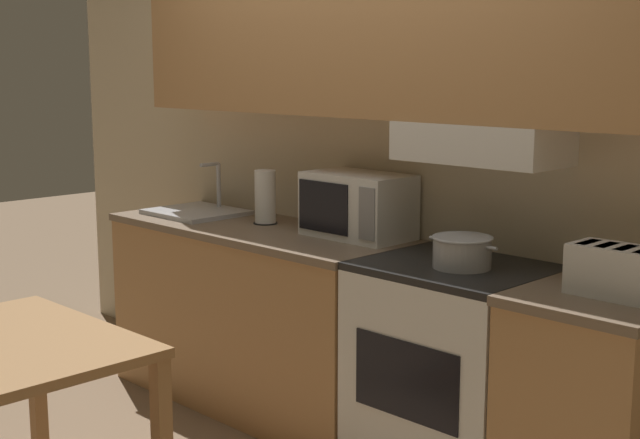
{
  "coord_description": "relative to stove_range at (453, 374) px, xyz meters",
  "views": [
    {
      "loc": [
        2.66,
        -3.16,
        1.71
      ],
      "look_at": [
        0.05,
        -0.56,
        1.07
      ],
      "focal_mm": 50.0,
      "sensor_mm": 36.0,
      "label": 1
    }
  ],
  "objects": [
    {
      "name": "lower_counter_main",
      "position": [
        -1.22,
        -0.0,
        0.0
      ],
      "size": [
        1.7,
        0.64,
        0.92
      ],
      "color": "tan",
      "rests_on": "ground_plane"
    },
    {
      "name": "lower_counter_right_stub",
      "position": [
        0.64,
        -0.0,
        0.0
      ],
      "size": [
        0.55,
        0.64,
        0.92
      ],
      "color": "tan",
      "rests_on": "ground_plane"
    },
    {
      "name": "stove_range",
      "position": [
        0.0,
        0.0,
        0.0
      ],
      "size": [
        0.73,
        0.62,
        0.92
      ],
      "color": "white",
      "rests_on": "ground_plane"
    },
    {
      "name": "wall_back",
      "position": [
        -0.56,
        0.25,
        1.04
      ],
      "size": [
        5.37,
        0.38,
        2.55
      ],
      "color": "beige",
      "rests_on": "ground_plane"
    },
    {
      "name": "cooking_pot",
      "position": [
        0.05,
        -0.03,
        0.53
      ],
      "size": [
        0.32,
        0.24,
        0.13
      ],
      "color": "#B7BABF",
      "rests_on": "stove_range"
    },
    {
      "name": "paper_towel_roll",
      "position": [
        -1.24,
        0.08,
        0.59
      ],
      "size": [
        0.12,
        0.12,
        0.27
      ],
      "color": "black",
      "rests_on": "lower_counter_main"
    },
    {
      "name": "ground_plane",
      "position": [
        -0.57,
        0.31,
        -0.46
      ],
      "size": [
        16.0,
        16.0,
        0.0
      ],
      "primitive_type": "plane",
      "color": "#7F664C"
    },
    {
      "name": "sink_basin",
      "position": [
        -1.71,
        -0.0,
        0.48
      ],
      "size": [
        0.47,
        0.41,
        0.27
      ],
      "color": "#B7BABF",
      "rests_on": "lower_counter_main"
    },
    {
      "name": "microwave",
      "position": [
        -0.67,
        0.14,
        0.61
      ],
      "size": [
        0.5,
        0.3,
        0.3
      ],
      "color": "white",
      "rests_on": "lower_counter_main"
    },
    {
      "name": "toaster",
      "position": [
        0.68,
        -0.01,
        0.55
      ],
      "size": [
        0.31,
        0.18,
        0.18
      ],
      "color": "white",
      "rests_on": "lower_counter_right_stub"
    }
  ]
}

